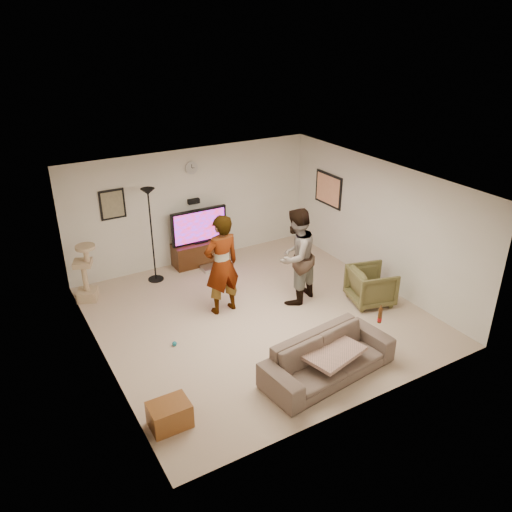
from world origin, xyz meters
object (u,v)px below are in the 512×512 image
tv_stand (201,252)px  tv (199,226)px  person_left (222,265)px  beer_bottle (380,315)px  person_right (296,257)px  armchair (371,286)px  cat_tree (84,273)px  sofa (328,358)px  side_table (170,415)px  floor_lamp (152,236)px

tv_stand → tv: (0.00, 0.00, 0.63)m
person_left → beer_bottle: size_ratio=7.51×
person_right → armchair: person_right is taller
tv → cat_tree: size_ratio=1.10×
sofa → beer_bottle: 1.06m
beer_bottle → armchair: bearing=51.5°
side_table → person_left: bearing=49.4°
person_left → sofa: size_ratio=0.89×
tv → sofa: tv is taller
tv → side_table: 4.97m
beer_bottle → tv: bearing=102.7°
person_left → sofa: person_left is taller
tv_stand → person_right: 2.63m
tv → floor_lamp: floor_lamp is taller
person_left → armchair: size_ratio=2.41×
person_right → side_table: 3.86m
person_left → armchair: person_left is taller
cat_tree → beer_bottle: 5.45m
person_left → beer_bottle: 2.89m
side_table → sofa: bearing=-4.7°
beer_bottle → cat_tree: bearing=130.8°
cat_tree → person_right: bearing=-30.7°
tv_stand → person_right: (0.86, -2.39, 0.67)m
floor_lamp → cat_tree: (-1.41, -0.12, -0.41)m
cat_tree → beer_bottle: cat_tree is taller
person_left → cat_tree: bearing=-43.1°
beer_bottle → sofa: bearing=180.0°
armchair → person_right: bearing=72.1°
tv → floor_lamp: 1.17m
person_right → beer_bottle: bearing=71.1°
floor_lamp → tv_stand: bearing=12.3°
person_left → person_right: bearing=160.8°
side_table → armchair: bearing=14.0°
person_right → side_table: bearing=7.1°
floor_lamp → person_left: floor_lamp is taller
tv_stand → floor_lamp: bearing=-167.7°
person_right → sofa: person_right is taller
tv_stand → armchair: bearing=-56.9°
floor_lamp → person_right: 2.93m
floor_lamp → armchair: floor_lamp is taller
floor_lamp → beer_bottle: bearing=-63.2°
cat_tree → person_left: (2.06, -1.67, 0.37)m
armchair → floor_lamp: bearing=62.7°
cat_tree → armchair: (4.61, -2.81, -0.21)m
tv → side_table: tv is taller
floor_lamp → beer_bottle: 4.76m
floor_lamp → cat_tree: size_ratio=1.72×
cat_tree → side_table: (0.13, -3.93, -0.39)m
armchair → sofa: bearing=138.3°
cat_tree → armchair: bearing=-31.3°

